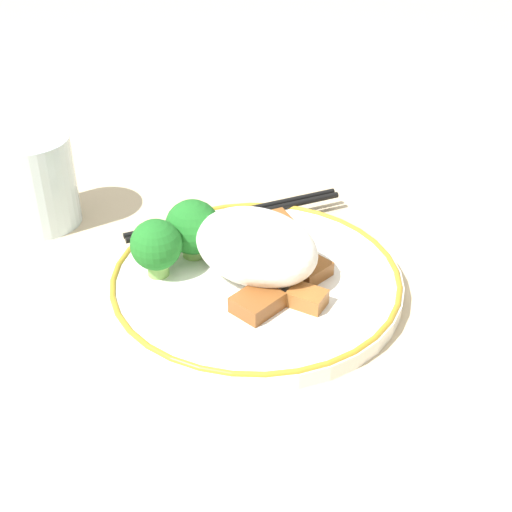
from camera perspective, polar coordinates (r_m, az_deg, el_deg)
name	(u,v)px	position (r m, az deg, el deg)	size (l,w,h in m)	color
ground_plane	(256,289)	(0.59, 0.00, -2.69)	(3.00, 3.00, 0.00)	#C6B28E
plate	(256,281)	(0.59, 0.00, -2.02)	(0.24, 0.24, 0.02)	white
rice_mound	(262,246)	(0.57, 0.51, 0.77)	(0.10, 0.07, 0.06)	white
broccoli_back_left	(190,230)	(0.60, -5.30, 2.09)	(0.05, 0.05, 0.05)	#7FB756
broccoli_back_center	(156,246)	(0.58, -7.99, 0.81)	(0.04, 0.04, 0.05)	#7FB756
meat_near_front	(287,251)	(0.61, 2.52, 0.40)	(0.04, 0.04, 0.01)	brown
meat_near_left	(257,303)	(0.55, 0.10, -3.75)	(0.04, 0.04, 0.01)	brown
meat_near_right	(281,226)	(0.64, 1.99, 2.45)	(0.04, 0.04, 0.01)	brown
meat_near_back	(242,234)	(0.63, -1.16, 1.80)	(0.04, 0.04, 0.01)	brown
meat_on_rice_edge	(307,298)	(0.55, 4.11, -3.38)	(0.03, 0.02, 0.01)	#995B28
meat_mid_left	(313,272)	(0.58, 4.60, -1.26)	(0.03, 0.03, 0.01)	brown
chopsticks	(235,214)	(0.66, -1.66, 3.34)	(0.14, 0.18, 0.01)	black
drinking_glass	(36,181)	(0.69, -17.16, 5.73)	(0.07, 0.07, 0.09)	silver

